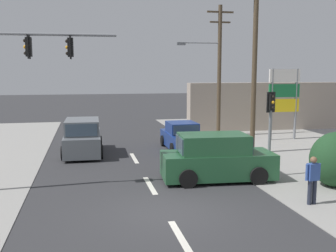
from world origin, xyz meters
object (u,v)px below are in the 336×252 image
object	(u,v)px
shopping_plaza_sign	(284,94)
sedan_kerbside_parked	(182,137)
utility_pole_background_right	(217,67)
utility_pole_midground_right	(255,62)
suv_oncoming_near	(216,159)
traffic_signal_mast	(7,78)
suv_receding_far	(83,138)
pedestrian_at_kerb	(313,178)
pedestal_signal_right_kerb	(270,120)

from	to	relation	value
shopping_plaza_sign	sedan_kerbside_parked	bearing A→B (deg)	-165.80
utility_pole_background_right	utility_pole_midground_right	bearing A→B (deg)	-89.17
sedan_kerbside_parked	suv_oncoming_near	world-z (taller)	suv_oncoming_near
traffic_signal_mast	suv_receding_far	size ratio (longest dim) A/B	1.31
suv_receding_far	pedestrian_at_kerb	distance (m)	12.39
suv_oncoming_near	suv_receding_far	distance (m)	8.30
pedestal_signal_right_kerb	pedestrian_at_kerb	size ratio (longest dim) A/B	2.18
utility_pole_midground_right	sedan_kerbside_parked	distance (m)	5.72
utility_pole_midground_right	pedestal_signal_right_kerb	distance (m)	5.43
utility_pole_background_right	traffic_signal_mast	world-z (taller)	utility_pole_background_right
suv_oncoming_near	pedestrian_at_kerb	xyz separation A→B (m)	(2.10, -3.55, 0.04)
utility_pole_background_right	suv_oncoming_near	bearing A→B (deg)	-108.90
pedestal_signal_right_kerb	suv_oncoming_near	bearing A→B (deg)	-179.05
sedan_kerbside_parked	suv_receding_far	world-z (taller)	suv_receding_far
sedan_kerbside_parked	utility_pole_midground_right	bearing A→B (deg)	-28.05
utility_pole_midground_right	suv_oncoming_near	xyz separation A→B (m)	(-3.65, -4.69, -4.00)
suv_receding_far	pedestrian_at_kerb	size ratio (longest dim) A/B	2.81
pedestal_signal_right_kerb	suv_oncoming_near	size ratio (longest dim) A/B	0.77
utility_pole_midground_right	traffic_signal_mast	bearing A→B (deg)	-158.76
traffic_signal_mast	pedestal_signal_right_kerb	size ratio (longest dim) A/B	1.69
shopping_plaza_sign	traffic_signal_mast	bearing A→B (deg)	-151.93
traffic_signal_mast	pedestal_signal_right_kerb	bearing A→B (deg)	-1.04
traffic_signal_mast	suv_oncoming_near	bearing A→B (deg)	-1.63
utility_pole_background_right	suv_oncoming_near	distance (m)	11.65
utility_pole_midground_right	suv_receding_far	xyz separation A→B (m)	(-8.96, 1.69, -4.00)
shopping_plaza_sign	sedan_kerbside_parked	size ratio (longest dim) A/B	1.08
suv_oncoming_near	pedestal_signal_right_kerb	bearing A→B (deg)	0.95
sedan_kerbside_parked	suv_oncoming_near	distance (m)	6.53
suv_oncoming_near	suv_receding_far	size ratio (longest dim) A/B	1.01
utility_pole_background_right	traffic_signal_mast	bearing A→B (deg)	-138.23
suv_receding_far	utility_pole_midground_right	bearing A→B (deg)	-10.71
suv_oncoming_near	pedestrian_at_kerb	size ratio (longest dim) A/B	2.85
pedestal_signal_right_kerb	sedan_kerbside_parked	world-z (taller)	pedestal_signal_right_kerb
suv_receding_far	pedestrian_at_kerb	xyz separation A→B (m)	(7.41, -9.93, 0.04)
traffic_signal_mast	sedan_kerbside_parked	bearing A→B (deg)	38.10
shopping_plaza_sign	sedan_kerbside_parked	xyz separation A→B (m)	(-7.20, -1.82, -2.28)
utility_pole_background_right	suv_oncoming_near	xyz separation A→B (m)	(-3.56, -10.41, -3.84)
utility_pole_midground_right	sedan_kerbside_parked	xyz separation A→B (m)	(-3.45, 1.84, -4.18)
utility_pole_midground_right	shopping_plaza_sign	world-z (taller)	utility_pole_midground_right
traffic_signal_mast	utility_pole_background_right	bearing A→B (deg)	41.77
pedestal_signal_right_kerb	sedan_kerbside_parked	distance (m)	7.04
utility_pole_midground_right	pedestal_signal_right_kerb	size ratio (longest dim) A/B	2.61
utility_pole_background_right	pedestrian_at_kerb	xyz separation A→B (m)	(-1.47, -13.96, -3.80)
shopping_plaza_sign	pedestrian_at_kerb	bearing A→B (deg)	-114.00
sedan_kerbside_parked	suv_receding_far	bearing A→B (deg)	-178.51
utility_pole_midground_right	utility_pole_background_right	world-z (taller)	utility_pole_midground_right
utility_pole_midground_right	utility_pole_background_right	size ratio (longest dim) A/B	1.06
pedestal_signal_right_kerb	shopping_plaza_sign	world-z (taller)	shopping_plaza_sign
shopping_plaza_sign	suv_oncoming_near	xyz separation A→B (m)	(-7.39, -8.35, -2.10)
sedan_kerbside_parked	pedestrian_at_kerb	size ratio (longest dim) A/B	2.60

